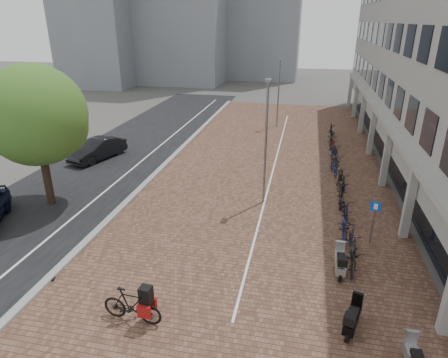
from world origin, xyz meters
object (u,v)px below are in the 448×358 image
scooter_front (340,261)px  scooter_mid (353,316)px  car_dark (98,149)px  hero_bike (132,305)px  parking_sign (374,217)px

scooter_front → scooter_mid: (0.19, -3.06, -0.01)m
car_dark → scooter_front: bearing=-15.8°
scooter_front → car_dark: bearing=147.9°
hero_bike → scooter_front: (6.81, 4.13, -0.09)m
scooter_front → parking_sign: size_ratio=0.79×
car_dark → hero_bike: bearing=-40.6°
scooter_front → parking_sign: bearing=60.3°
scooter_front → scooter_mid: bearing=-85.7°
hero_bike → scooter_mid: 7.08m
hero_bike → scooter_front: hero_bike is taller
scooter_front → parking_sign: (1.47, 2.50, 0.79)m
car_dark → scooter_front: 19.01m
hero_bike → scooter_mid: (7.00, 1.07, -0.10)m
car_dark → scooter_mid: 20.98m
hero_bike → parking_sign: (8.27, 6.63, 0.70)m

